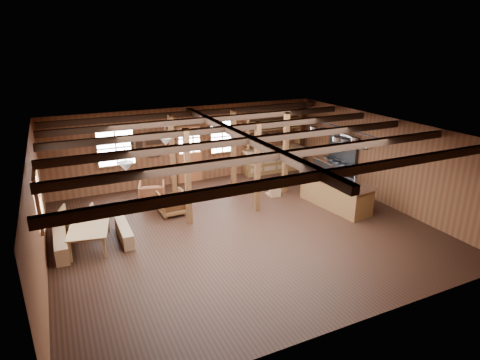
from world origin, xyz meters
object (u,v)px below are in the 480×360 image
object	(u,v)px
armchair_a	(172,203)
armchair_b	(152,194)
kitchen_island	(335,193)
armchair_c	(76,220)
dining_table	(92,235)
commercial_range	(335,168)

from	to	relation	value
armchair_a	armchair_b	xyz separation A→B (m)	(-0.36, 0.99, 0.01)
kitchen_island	armchair_c	bearing A→B (deg)	161.10
kitchen_island	armchair_a	distance (m)	5.13
dining_table	commercial_range	bearing A→B (deg)	-71.84
kitchen_island	dining_table	bearing A→B (deg)	167.93
dining_table	armchair_c	bearing A→B (deg)	28.75
dining_table	armchair_b	size ratio (longest dim) A/B	2.08
kitchen_island	armchair_c	world-z (taller)	kitchen_island
dining_table	armchair_a	distance (m)	2.66
commercial_range	dining_table	bearing A→B (deg)	-173.02
kitchen_island	armchair_a	xyz separation A→B (m)	(-4.85, 1.67, -0.12)
armchair_c	armchair_b	bearing A→B (deg)	-136.94
kitchen_island	commercial_range	distance (m)	2.08
commercial_range	dining_table	world-z (taller)	commercial_range
dining_table	armchair_a	world-z (taller)	armchair_a
commercial_range	armchair_b	xyz separation A→B (m)	(-6.48, 1.02, -0.26)
armchair_b	armchair_c	world-z (taller)	armchair_c
armchair_a	kitchen_island	bearing A→B (deg)	158.84
armchair_b	kitchen_island	bearing A→B (deg)	168.94
commercial_range	armchair_b	world-z (taller)	commercial_range
kitchen_island	armchair_a	size ratio (longest dim) A/B	3.26
commercial_range	dining_table	xyz separation A→B (m)	(-8.55, -1.05, -0.34)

